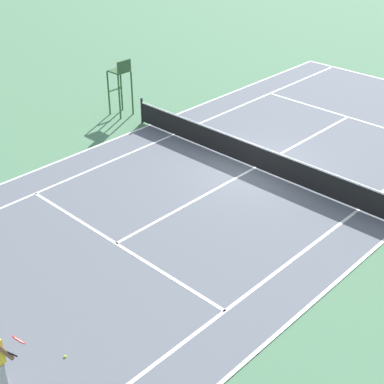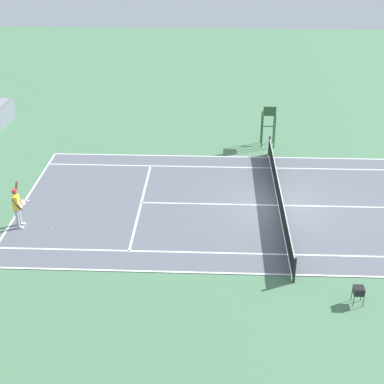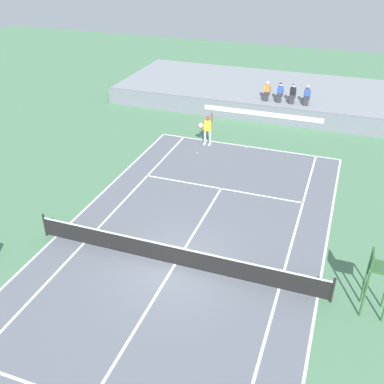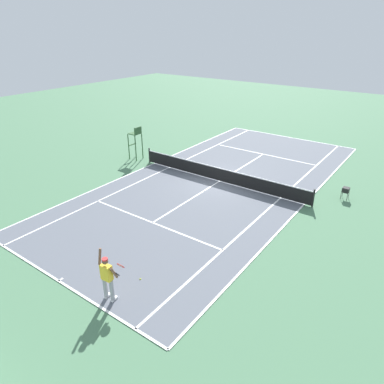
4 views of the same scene
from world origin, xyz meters
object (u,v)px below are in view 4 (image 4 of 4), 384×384
umpire_chair (136,139)px  tennis_player (108,277)px  ball_hopper (346,190)px  tennis_ball (140,279)px

umpire_chair → tennis_player: bearing=130.1°
tennis_player → ball_hopper: tennis_player is taller
tennis_player → tennis_ball: 1.73m
ball_hopper → tennis_player: bearing=70.7°
ball_hopper → tennis_ball: bearing=69.2°
tennis_ball → ball_hopper: 12.90m
tennis_ball → tennis_player: bearing=84.6°
tennis_ball → umpire_chair: umpire_chair is taller
tennis_player → ball_hopper: bearing=-109.3°
ball_hopper → umpire_chair: bearing=8.3°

